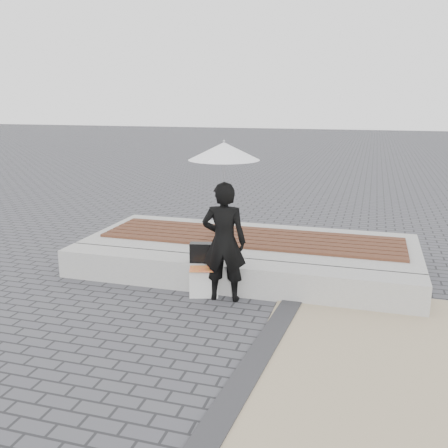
{
  "coord_description": "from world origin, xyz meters",
  "views": [
    {
      "loc": [
        1.74,
        -4.52,
        2.51
      ],
      "look_at": [
        0.02,
        1.27,
        1.0
      ],
      "focal_mm": 40.21,
      "sensor_mm": 36.0,
      "label": 1
    }
  ],
  "objects_px": {
    "seating_ledge": "(230,276)",
    "woman": "(224,242)",
    "parasol": "(224,151)",
    "canvas_tote": "(204,282)",
    "handbag": "(204,253)"
  },
  "relations": [
    {
      "from": "parasol",
      "to": "woman",
      "type": "bearing_deg",
      "value": 180.0
    },
    {
      "from": "woman",
      "to": "parasol",
      "type": "height_order",
      "value": "parasol"
    },
    {
      "from": "woman",
      "to": "handbag",
      "type": "bearing_deg",
      "value": -39.88
    },
    {
      "from": "parasol",
      "to": "handbag",
      "type": "bearing_deg",
      "value": 147.28
    },
    {
      "from": "parasol",
      "to": "canvas_tote",
      "type": "height_order",
      "value": "parasol"
    },
    {
      "from": "canvas_tote",
      "to": "seating_ledge",
      "type": "bearing_deg",
      "value": 33.24
    },
    {
      "from": "seating_ledge",
      "to": "woman",
      "type": "relative_size",
      "value": 3.26
    },
    {
      "from": "seating_ledge",
      "to": "parasol",
      "type": "xyz_separation_m",
      "value": [
        0.02,
        -0.33,
        1.7
      ]
    },
    {
      "from": "canvas_tote",
      "to": "handbag",
      "type": "bearing_deg",
      "value": 90.56
    },
    {
      "from": "parasol",
      "to": "handbag",
      "type": "distance_m",
      "value": 1.43
    },
    {
      "from": "woman",
      "to": "parasol",
      "type": "distance_m",
      "value": 1.13
    },
    {
      "from": "woman",
      "to": "handbag",
      "type": "height_order",
      "value": "woman"
    },
    {
      "from": "parasol",
      "to": "handbag",
      "type": "xyz_separation_m",
      "value": [
        -0.34,
        0.22,
        -1.37
      ]
    },
    {
      "from": "parasol",
      "to": "handbag",
      "type": "height_order",
      "value": "parasol"
    },
    {
      "from": "handbag",
      "to": "canvas_tote",
      "type": "distance_m",
      "value": 0.4
    }
  ]
}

